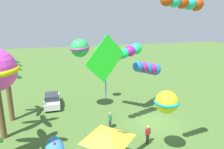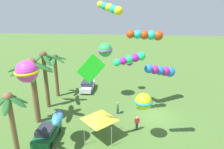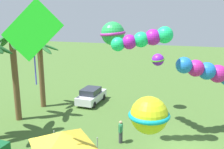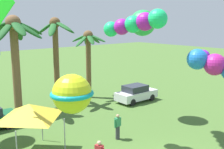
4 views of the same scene
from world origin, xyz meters
The scene contains 14 objects.
ground_plane centered at (0.00, 0.00, 0.00)m, with size 120.00×120.00×0.00m, color #476B2D.
palm_tree_1 centered at (4.51, 13.36, 4.54)m, with size 3.14×3.23×6.30m.
parked_car_1 centered at (6.88, 9.46, 0.75)m, with size 3.93×1.80×1.51m.
spectator_0 centered at (-3.05, 2.21, 0.81)m, with size 0.33×0.53×1.59m.
spectator_1 centered at (0.15, 4.46, 0.81)m, with size 0.55×0.26×1.59m.
festival_tent centered at (-4.73, 5.99, 2.47)m, with size 2.86×2.86×2.85m.
kite_ball_1 centered at (4.26, 6.38, 6.99)m, with size 2.61×2.62×1.85m.
kite_tube_2 centered at (-6.04, 1.97, 10.68)m, with size 1.09×2.87×0.86m.
kite_ball_3 centered at (7.04, 3.15, 4.62)m, with size 1.67×1.67×1.08m.
kite_tube_4 centered at (0.18, 3.06, 6.99)m, with size 1.77×3.58×1.49m.
kite_diamond_5 centered at (-5.90, 6.43, 7.71)m, with size 0.93×2.40×3.55m.
kite_ball_6 centered at (-4.75, 1.78, 4.25)m, with size 2.35×2.35×1.61m.
kite_tube_7 centered at (3.66, -0.94, 4.55)m, with size 3.17×4.25×2.22m.
kite_fish_9 centered at (-6.93, 9.37, 3.51)m, with size 2.19×1.04×1.09m.
Camera 1 is at (-16.41, 9.21, 9.81)m, focal length 33.22 mm.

